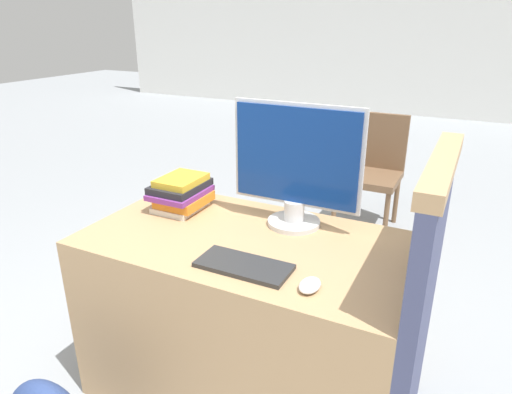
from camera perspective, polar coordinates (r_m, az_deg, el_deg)
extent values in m
cube|color=white|center=(7.94, 22.50, 19.21)|extent=(12.00, 0.06, 2.80)
cube|color=tan|center=(1.93, -1.10, -14.86)|extent=(1.24, 0.69, 0.73)
cube|color=#474C70|center=(1.66, 19.48, -15.28)|extent=(0.05, 0.65, 1.09)
cube|color=tan|center=(1.41, 22.30, 3.68)|extent=(0.07, 0.65, 0.05)
cylinder|color=silver|center=(1.85, 4.75, -3.17)|extent=(0.21, 0.21, 0.02)
cylinder|color=silver|center=(1.83, 4.80, -1.71)|extent=(0.08, 0.08, 0.08)
cube|color=silver|center=(1.76, 5.09, 5.21)|extent=(0.52, 0.01, 0.40)
cube|color=navy|center=(1.75, 5.03, 5.17)|extent=(0.50, 0.02, 0.37)
cube|color=#2D2D2D|center=(1.54, -1.54, -8.58)|extent=(0.32, 0.15, 0.02)
ellipsoid|color=silver|center=(1.44, 6.75, -10.89)|extent=(0.06, 0.10, 0.03)
cube|color=silver|center=(2.02, -9.44, -1.17)|extent=(0.17, 0.21, 0.02)
cube|color=orange|center=(2.00, -8.96, -0.29)|extent=(0.18, 0.22, 0.04)
cube|color=#7A3384|center=(2.00, -9.45, 0.54)|extent=(0.20, 0.25, 0.02)
cube|color=#232328|center=(2.00, -9.47, 1.35)|extent=(0.19, 0.24, 0.03)
cube|color=gold|center=(1.99, -9.33, 2.11)|extent=(0.16, 0.21, 0.03)
cylinder|color=brown|center=(3.43, 9.74, -1.41)|extent=(0.04, 0.04, 0.38)
cylinder|color=brown|center=(3.35, 15.94, -2.50)|extent=(0.04, 0.04, 0.38)
cylinder|color=brown|center=(3.77, 11.45, 0.61)|extent=(0.04, 0.04, 0.38)
cylinder|color=brown|center=(3.70, 17.11, -0.34)|extent=(0.04, 0.04, 0.38)
cube|color=brown|center=(3.49, 13.86, 2.40)|extent=(0.44, 0.44, 0.05)
cube|color=brown|center=(3.61, 14.94, 6.84)|extent=(0.44, 0.04, 0.42)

